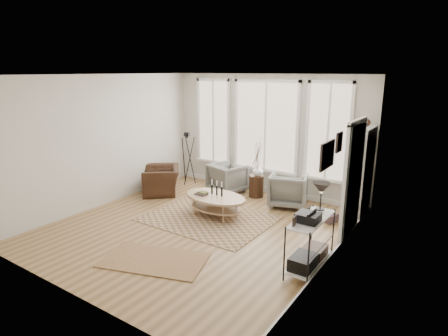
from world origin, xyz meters
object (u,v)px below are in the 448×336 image
Objects in this scene: coffee_table at (215,200)px; armchair_left at (228,178)px; armchair_right at (288,190)px; side_table at (257,168)px; accent_chair at (161,180)px; low_shelf at (310,238)px; bookcase at (361,174)px.

armchair_left is (-0.66, 1.49, 0.02)m from coffee_table.
armchair_left is 0.97× the size of armchair_right.
armchair_right is (1.68, -0.06, 0.01)m from armchair_left.
accent_chair is (-2.11, -1.07, -0.38)m from side_table.
low_shelf reaches higher than coffee_table.
bookcase is 2.49× the size of armchair_right.
coffee_table is at bearing 37.74° from armchair_right.
accent_chair is (-4.51, -1.04, -0.63)m from bookcase.
coffee_table is 1.75m from armchair_right.
coffee_table is 2.05m from accent_chair.
armchair_left is at bearing 141.76° from low_shelf.
bookcase reaches higher than accent_chair.
low_shelf is 0.88× the size of side_table.
accent_chair is at bearing 165.69° from coffee_table.
armchair_right is (-1.44, 2.40, -0.13)m from low_shelf.
low_shelf is at bearing 29.40° from accent_chair.
side_table is at bearing -157.56° from armchair_left.
bookcase is 3.02m from coffee_table.
armchair_right reaches higher than coffee_table.
coffee_table is (-2.52, -1.55, -0.61)m from bookcase.
low_shelf is at bearing -47.36° from side_table.
low_shelf is at bearing 157.80° from armchair_left.
side_table is (-2.40, 0.02, -0.24)m from bookcase.
bookcase is at bearing 88.72° from low_shelf.
low_shelf is 1.29× the size of accent_chair.
low_shelf is 0.89× the size of coffee_table.
armchair_left is 1.65m from accent_chair.
low_shelf reaches higher than armchair_left.
low_shelf is at bearing -21.57° from coffee_table.
bookcase reaches higher than armchair_right.
side_table is (0.78, 0.09, 0.35)m from armchair_left.
armchair_left reaches higher than accent_chair.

